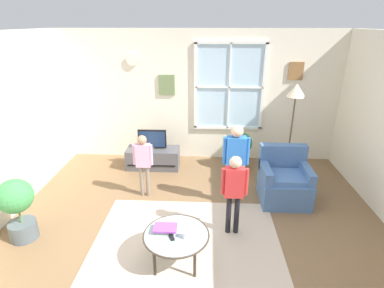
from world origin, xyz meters
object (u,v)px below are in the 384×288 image
object	(u,v)px
tv_stand	(153,158)
remote_near_books	(171,236)
cup	(186,235)
person_blue_shirt	(236,156)
floor_lamp	(295,100)
person_pink_shirt	(143,159)
person_red_shirt	(234,187)
armchair	(284,181)
potted_plant_by_window	(241,146)
potted_plant_corner	(17,205)
book_stack	(165,229)
coffee_table	(176,236)
television	(152,139)

from	to	relation	value
tv_stand	remote_near_books	distance (m)	2.69
cup	person_blue_shirt	bearing A→B (deg)	63.83
cup	floor_lamp	bearing A→B (deg)	53.00
person_pink_shirt	person_red_shirt	bearing A→B (deg)	-33.05
armchair	floor_lamp	size ratio (longest dim) A/B	0.49
tv_stand	person_red_shirt	bearing A→B (deg)	-53.92
potted_plant_by_window	potted_plant_corner	distance (m)	3.84
book_stack	cup	size ratio (longest dim) A/B	3.11
book_stack	person_red_shirt	xyz separation A→B (m)	(0.85, 0.53, 0.29)
person_red_shirt	floor_lamp	xyz separation A→B (m)	(1.12, 1.64, 0.76)
person_pink_shirt	person_red_shirt	xyz separation A→B (m)	(1.39, -0.90, 0.05)
remote_near_books	potted_plant_corner	size ratio (longest dim) A/B	0.16
book_stack	cup	distance (m)	0.27
coffee_table	person_pink_shirt	size ratio (longest dim) A/B	0.74
coffee_table	potted_plant_corner	size ratio (longest dim) A/B	0.90
cup	armchair	bearing A→B (deg)	45.86
person_pink_shirt	floor_lamp	bearing A→B (deg)	16.34
remote_near_books	tv_stand	bearing A→B (deg)	104.38
cup	potted_plant_corner	xyz separation A→B (m)	(-2.22, 0.39, 0.07)
floor_lamp	television	bearing A→B (deg)	172.89
cup	person_blue_shirt	world-z (taller)	person_blue_shirt
book_stack	cup	bearing A→B (deg)	-23.28
person_blue_shirt	person_red_shirt	distance (m)	0.74
book_stack	remote_near_books	bearing A→B (deg)	-50.75
person_blue_shirt	potted_plant_by_window	distance (m)	1.32
coffee_table	cup	xyz separation A→B (m)	(0.12, -0.06, 0.07)
cup	potted_plant_by_window	xyz separation A→B (m)	(0.90, 2.62, 0.04)
television	remote_near_books	xyz separation A→B (m)	(0.67, -2.60, -0.19)
person_blue_shirt	potted_plant_by_window	size ratio (longest dim) A/B	1.76
armchair	coffee_table	world-z (taller)	armchair
tv_stand	armchair	bearing A→B (deg)	-24.55
floor_lamp	remote_near_books	bearing A→B (deg)	-129.60
cup	floor_lamp	distance (m)	3.04
person_red_shirt	tv_stand	bearing A→B (deg)	126.08
person_pink_shirt	potted_plant_corner	world-z (taller)	person_pink_shirt
remote_near_books	person_red_shirt	size ratio (longest dim) A/B	0.12
book_stack	remote_near_books	world-z (taller)	book_stack
coffee_table	tv_stand	bearing A→B (deg)	105.72
cup	potted_plant_corner	distance (m)	2.26
potted_plant_by_window	remote_near_books	bearing A→B (deg)	-112.24
armchair	person_pink_shirt	distance (m)	2.32
person_red_shirt	person_pink_shirt	bearing A→B (deg)	146.95
remote_near_books	person_blue_shirt	size ratio (longest dim) A/B	0.11
floor_lamp	tv_stand	bearing A→B (deg)	172.83
television	armchair	size ratio (longest dim) A/B	0.63
remote_near_books	person_pink_shirt	bearing A→B (deg)	112.12
television	book_stack	size ratio (longest dim) A/B	1.98
cup	remote_near_books	world-z (taller)	cup
coffee_table	potted_plant_corner	xyz separation A→B (m)	(-2.11, 0.33, 0.14)
potted_plant_corner	floor_lamp	size ratio (longest dim) A/B	0.50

